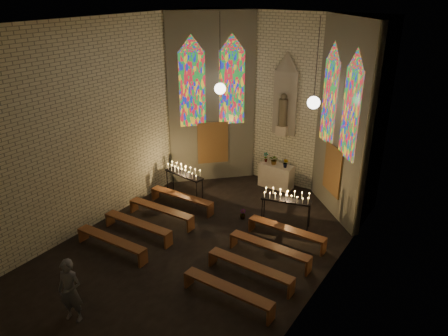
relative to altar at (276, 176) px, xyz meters
The scene contains 18 objects.
floor 5.47m from the altar, 90.00° to the right, with size 12.00×12.00×0.00m, color black.
room 3.83m from the altar, 90.00° to the right, with size 8.22×12.43×7.00m.
altar is the anchor object (origin of this frame).
flower_vase_left 0.89m from the altar, behind, with size 0.22×0.15×0.42m, color #4C723F.
flower_vase_center 0.72m from the altar, 166.75° to the right, with size 0.37×0.32×0.42m, color #4C723F.
flower_vase_right 0.83m from the altar, 10.58° to the right, with size 0.22×0.18×0.41m, color #4C723F.
aisle_flower_pot 3.10m from the altar, 85.96° to the right, with size 0.21×0.21×0.37m, color #4C723F.
votive_stand_left 3.93m from the altar, 131.89° to the right, with size 1.81×0.66×1.30m.
votive_stand_right 3.21m from the altar, 57.22° to the right, with size 1.78×0.82×1.27m.
pew_left_0 4.20m from the altar, 121.45° to the right, with size 2.70×0.42×0.52m.
pew_right_0 4.20m from the altar, 58.55° to the right, with size 2.70×0.42×0.52m.
pew_left_1 5.26m from the altar, 114.62° to the right, with size 2.70×0.42×0.52m.
pew_right_1 5.26m from the altar, 65.38° to the right, with size 2.70×0.42×0.52m.
pew_left_2 6.38m from the altar, 110.12° to the right, with size 2.70×0.42×0.52m.
pew_right_2 6.38m from the altar, 69.88° to the right, with size 2.70×0.42×0.52m.
pew_left_3 7.51m from the altar, 106.97° to the right, with size 2.70×0.42×0.52m.
pew_right_3 7.51m from the altar, 73.03° to the right, with size 2.70×0.42×0.52m.
visitor 9.88m from the altar, 94.50° to the right, with size 0.64×0.42×1.77m, color #484952.
Camera 1 is at (7.23, -9.66, 8.00)m, focal length 35.00 mm.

